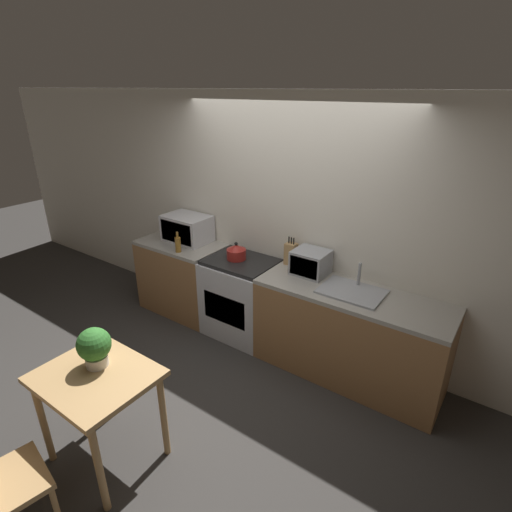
{
  "coord_description": "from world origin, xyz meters",
  "views": [
    {
      "loc": [
        2.03,
        -2.32,
        2.62
      ],
      "look_at": [
        -0.1,
        0.69,
        1.05
      ],
      "focal_mm": 28.0,
      "sensor_mm": 36.0,
      "label": 1
    }
  ],
  "objects": [
    {
      "name": "toaster_oven",
      "position": [
        0.39,
        0.93,
        1.02
      ],
      "size": [
        0.34,
        0.3,
        0.24
      ],
      "color": "#999BA0",
      "rests_on": "counter_right_run"
    },
    {
      "name": "wall_back",
      "position": [
        0.0,
        1.13,
        1.3
      ],
      "size": [
        10.0,
        0.06,
        2.6
      ],
      "color": "silver",
      "rests_on": "ground_plane"
    },
    {
      "name": "counter_right_run",
      "position": [
        0.9,
        0.79,
        0.45
      ],
      "size": [
        1.78,
        0.62,
        0.9
      ],
      "color": "olive",
      "rests_on": "ground_plane"
    },
    {
      "name": "dining_table",
      "position": [
        -0.17,
        -1.15,
        0.66
      ],
      "size": [
        0.79,
        0.67,
        0.78
      ],
      "color": "tan",
      "rests_on": "ground_plane"
    },
    {
      "name": "ground_plane",
      "position": [
        0.0,
        0.0,
        0.0
      ],
      "size": [
        16.0,
        16.0,
        0.0
      ],
      "primitive_type": "plane",
      "color": "#33302D"
    },
    {
      "name": "counter_left_run",
      "position": [
        -1.27,
        0.79,
        0.45
      ],
      "size": [
        1.04,
        0.62,
        0.9
      ],
      "color": "olive",
      "rests_on": "ground_plane"
    },
    {
      "name": "stove_range",
      "position": [
        -0.37,
        0.79,
        0.45
      ],
      "size": [
        0.76,
        0.62,
        0.9
      ],
      "color": "silver",
      "rests_on": "ground_plane"
    },
    {
      "name": "microwave",
      "position": [
        -1.25,
        0.89,
        1.06
      ],
      "size": [
        0.55,
        0.38,
        0.31
      ],
      "color": "silver",
      "rests_on": "counter_left_run"
    },
    {
      "name": "sink_basin",
      "position": [
        0.89,
        0.8,
        0.91
      ],
      "size": [
        0.56,
        0.41,
        0.24
      ],
      "color": "#999BA0",
      "rests_on": "counter_right_run"
    },
    {
      "name": "bottle",
      "position": [
        -1.09,
        0.57,
        0.99
      ],
      "size": [
        0.07,
        0.07,
        0.24
      ],
      "color": "olive",
      "rests_on": "counter_left_run"
    },
    {
      "name": "kettle",
      "position": [
        -0.43,
        0.79,
        0.98
      ],
      "size": [
        0.21,
        0.21,
        0.19
      ],
      "color": "maroon",
      "rests_on": "stove_range"
    },
    {
      "name": "knife_block",
      "position": [
        0.12,
        1.01,
        1.02
      ],
      "size": [
        0.11,
        0.1,
        0.3
      ],
      "color": "tan",
      "rests_on": "counter_right_run"
    },
    {
      "name": "potted_plant",
      "position": [
        -0.24,
        -1.08,
        0.94
      ],
      "size": [
        0.24,
        0.24,
        0.3
      ],
      "color": "beige",
      "rests_on": "dining_table"
    }
  ]
}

